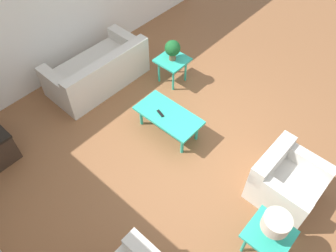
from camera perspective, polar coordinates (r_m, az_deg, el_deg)
ground_plane at (r=5.37m, az=4.20°, el=-3.02°), size 14.00×14.00×0.00m
wall_right at (r=6.31m, az=-18.60°, el=19.85°), size 0.12×7.20×2.70m
sofa at (r=6.28m, az=-12.02°, el=9.27°), size 0.96×1.84×0.75m
armchair at (r=4.88m, az=19.73°, el=-9.14°), size 0.85×0.87×0.74m
coffee_table at (r=5.24m, az=0.06°, el=1.69°), size 1.09×0.55×0.42m
side_table_plant at (r=6.11m, az=0.77°, el=10.97°), size 0.53×0.53×0.51m
side_table_lamp at (r=4.30m, az=17.07°, el=-17.86°), size 0.53×0.53×0.51m
potted_plant at (r=5.92m, az=0.80°, el=13.30°), size 0.28×0.28×0.39m
table_lamp at (r=3.98m, az=18.28°, el=-15.84°), size 0.32×0.32×0.40m
remote_control at (r=5.21m, az=-1.34°, el=2.22°), size 0.16×0.08×0.02m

